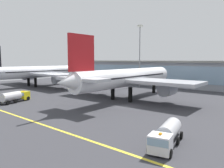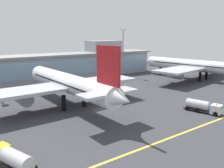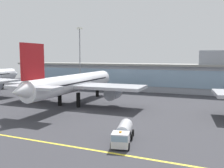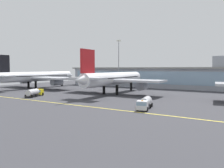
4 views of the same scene
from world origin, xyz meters
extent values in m
plane|color=#38383D|center=(0.00, 0.00, 0.00)|extent=(180.00, 180.00, 0.00)
cube|color=yellow|center=(0.00, -22.00, 0.01)|extent=(144.00, 0.50, 0.01)
cube|color=#9399A3|center=(0.00, 47.49, 5.15)|extent=(112.80, 12.00, 10.30)
cube|color=#84A3BC|center=(0.00, 41.44, 5.66)|extent=(108.29, 0.20, 6.59)
cube|color=gray|center=(0.00, 47.49, 10.70)|extent=(115.80, 14.00, 0.80)
cube|color=#9399A3|center=(33.84, 49.49, 13.30)|extent=(16.00, 10.00, 6.00)
cylinder|color=black|center=(-53.99, 26.94, 1.99)|extent=(1.10, 1.10, 3.99)
cone|color=silver|center=(-53.76, 33.86, 6.23)|extent=(4.88, 4.64, 4.74)
cube|color=#84A3BC|center=(-53.87, 30.56, 7.10)|extent=(3.85, 3.61, 1.50)
cylinder|color=black|center=(-8.69, 5.03, 2.03)|extent=(1.10, 1.10, 4.05)
cylinder|color=black|center=(-2.61, 5.20, 2.03)|extent=(1.10, 1.10, 4.05)
cylinder|color=black|center=(-6.18, 24.06, 2.03)|extent=(1.10, 1.10, 4.05)
cylinder|color=white|center=(-5.74, 8.41, 6.33)|extent=(6.22, 41.33, 5.07)
cone|color=white|center=(-6.36, 30.52, 6.33)|extent=(4.94, 4.69, 4.81)
cone|color=white|center=(-5.11, -13.96, 6.71)|extent=(4.46, 5.69, 4.31)
cube|color=#84A3BC|center=(-6.27, 27.36, 7.22)|extent=(3.90, 3.65, 1.52)
cube|color=black|center=(-5.74, 8.41, 6.71)|extent=(6.09, 34.75, 0.41)
cube|color=#B7BAC1|center=(-5.74, 8.41, 5.70)|extent=(41.54, 11.05, 0.81)
cylinder|color=#999EA8|center=(-17.33, 9.57, 3.70)|extent=(3.70, 5.45, 3.55)
cylinder|color=#999EA8|center=(5.77, 10.22, 3.70)|extent=(3.70, 5.45, 3.55)
cube|color=red|center=(-5.23, -9.72, 12.92)|extent=(0.82, 7.43, 8.11)
cube|color=#B7BAC1|center=(-5.23, -9.72, 7.09)|extent=(13.33, 4.90, 0.65)
cylinder|color=black|center=(21.12, -19.79, 0.55)|extent=(0.54, 1.14, 1.10)
cylinder|color=black|center=(18.59, -20.37, 0.55)|extent=(0.54, 1.14, 1.10)
cylinder|color=black|center=(20.10, -15.40, 0.55)|extent=(0.54, 1.14, 1.10)
cylinder|color=black|center=(17.57, -15.99, 0.55)|extent=(0.54, 1.14, 1.10)
cylinder|color=black|center=(19.53, -12.95, 0.55)|extent=(0.54, 1.14, 1.10)
cylinder|color=black|center=(16.99, -13.54, 0.55)|extent=(0.54, 1.14, 1.10)
cube|color=#2D2D33|center=(18.87, -15.87, 0.45)|extent=(3.99, 7.89, 0.30)
cube|color=silver|center=(19.79, -19.82, 1.40)|extent=(3.06, 2.87, 2.20)
cube|color=#84A3BC|center=(19.79, -19.82, 1.88)|extent=(2.98, 2.94, 0.88)
cylinder|color=silver|center=(18.75, -15.35, 1.75)|extent=(3.50, 5.96, 2.30)
cube|color=orange|center=(19.79, -19.82, 2.62)|extent=(0.30, 0.40, 0.20)
cylinder|color=gray|center=(-20.61, 36.87, 12.65)|extent=(0.44, 0.44, 25.30)
cube|color=silver|center=(-20.61, 36.87, 25.65)|extent=(1.80, 1.80, 0.70)
camera|label=1|loc=(31.91, -42.92, 11.34)|focal=35.46mm
camera|label=2|loc=(-32.90, -49.05, 19.02)|focal=37.81mm
camera|label=3|loc=(33.30, -54.41, 14.00)|focal=40.31mm
camera|label=4|loc=(42.98, -70.44, 10.47)|focal=36.26mm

